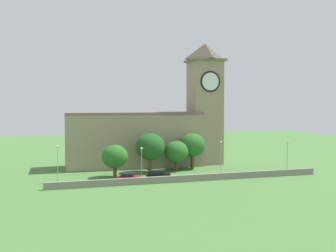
% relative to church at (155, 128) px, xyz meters
% --- Properties ---
extents(ground_plane, '(200.00, 200.00, 0.00)m').
position_rel_church_xyz_m(ground_plane, '(1.54, -2.31, -8.88)').
color(ground_plane, '#477538').
extents(church, '(37.85, 10.17, 29.51)m').
position_rel_church_xyz_m(church, '(0.00, 0.00, 0.00)').
color(church, gray).
rests_on(church, ground).
extents(quay_barrier, '(53.97, 0.70, 1.28)m').
position_rel_church_xyz_m(quay_barrier, '(1.54, -21.13, -8.24)').
color(quay_barrier, gray).
rests_on(quay_barrier, ground).
extents(car_red, '(4.47, 2.85, 1.75)m').
position_rel_church_xyz_m(car_red, '(-10.17, -18.42, -7.99)').
color(car_red, red).
rests_on(car_red, ground).
extents(car_black, '(4.89, 2.56, 1.81)m').
position_rel_church_xyz_m(car_black, '(-4.08, -17.40, -7.96)').
color(car_black, black).
rests_on(car_black, ground).
extents(streetlamp_west_end, '(0.44, 0.44, 7.09)m').
position_rel_church_xyz_m(streetlamp_west_end, '(-22.90, -15.19, -4.15)').
color(streetlamp_west_end, '#9EA0A5').
rests_on(streetlamp_west_end, ground).
extents(streetlamp_west_mid, '(0.44, 0.44, 6.22)m').
position_rel_church_xyz_m(streetlamp_west_mid, '(-6.96, -15.76, -4.65)').
color(streetlamp_west_mid, '#9EA0A5').
rests_on(streetlamp_west_mid, ground).
extents(streetlamp_central, '(0.44, 0.44, 6.98)m').
position_rel_church_xyz_m(streetlamp_central, '(10.24, -15.32, -4.22)').
color(streetlamp_central, '#9EA0A5').
rests_on(streetlamp_central, ground).
extents(streetlamp_east_mid, '(0.44, 0.44, 7.05)m').
position_rel_church_xyz_m(streetlamp_east_mid, '(25.74, -16.06, -4.17)').
color(streetlamp_east_mid, '#9EA0A5').
rests_on(streetlamp_east_mid, ground).
extents(tree_riverside_west, '(5.33, 5.33, 6.56)m').
position_rel_church_xyz_m(tree_riverside_west, '(2.47, -8.70, -4.74)').
color(tree_riverside_west, brown).
rests_on(tree_riverside_west, ground).
extents(tree_riverside_east, '(5.23, 5.23, 6.56)m').
position_rel_church_xyz_m(tree_riverside_east, '(-11.79, -12.88, -4.70)').
color(tree_riverside_east, brown).
rests_on(tree_riverside_east, ground).
extents(tree_by_tower, '(6.31, 6.31, 8.43)m').
position_rel_church_xyz_m(tree_by_tower, '(-3.60, -9.28, -3.33)').
color(tree_by_tower, brown).
rests_on(tree_by_tower, ground).
extents(tree_churchyard, '(5.87, 5.87, 8.03)m').
position_rel_church_xyz_m(tree_churchyard, '(6.82, -7.09, -3.53)').
color(tree_churchyard, brown).
rests_on(tree_churchyard, ground).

